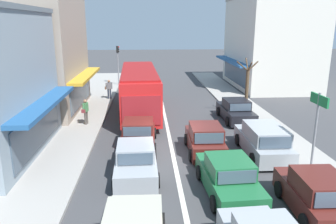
{
  "coord_description": "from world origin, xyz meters",
  "views": [
    {
      "loc": [
        -1.27,
        -15.28,
        6.41
      ],
      "look_at": [
        0.01,
        3.97,
        1.2
      ],
      "focal_mm": 35.0,
      "sensor_mm": 36.0,
      "label": 1
    }
  ],
  "objects_px": {
    "pedestrian_with_handbag_near": "(86,110)",
    "street_tree_right": "(247,89)",
    "sedan_adjacent_lane_lead": "(136,161)",
    "parked_hatchback_kerb_front": "(316,195)",
    "traffic_light_downstreet": "(118,59)",
    "parked_sedan_kerb_third": "(236,111)",
    "directional_road_sign": "(318,114)",
    "pedestrian_browsing_midblock": "(109,88)",
    "city_bus": "(139,88)",
    "hatchback_adjacent_lane_trail": "(205,140)",
    "parked_wagon_kerb_second": "(263,141)",
    "sedan_queue_far_back": "(228,178)",
    "sedan_behind_bus_mid": "(138,135)"
  },
  "relations": [
    {
      "from": "pedestrian_with_handbag_near",
      "to": "street_tree_right",
      "type": "bearing_deg",
      "value": 9.66
    },
    {
      "from": "sedan_adjacent_lane_lead",
      "to": "parked_hatchback_kerb_front",
      "type": "bearing_deg",
      "value": -28.91
    },
    {
      "from": "traffic_light_downstreet",
      "to": "pedestrian_with_handbag_near",
      "type": "distance_m",
      "value": 14.41
    },
    {
      "from": "sedan_adjacent_lane_lead",
      "to": "traffic_light_downstreet",
      "type": "relative_size",
      "value": 1.01
    },
    {
      "from": "sedan_adjacent_lane_lead",
      "to": "parked_sedan_kerb_third",
      "type": "xyz_separation_m",
      "value": [
        6.56,
        8.0,
        0.0
      ]
    },
    {
      "from": "directional_road_sign",
      "to": "street_tree_right",
      "type": "xyz_separation_m",
      "value": [
        -0.2,
        9.37,
        -0.71
      ]
    },
    {
      "from": "parked_sedan_kerb_third",
      "to": "pedestrian_with_handbag_near",
      "type": "xyz_separation_m",
      "value": [
        -9.97,
        -0.69,
        0.4
      ]
    },
    {
      "from": "parked_hatchback_kerb_front",
      "to": "street_tree_right",
      "type": "height_order",
      "value": "street_tree_right"
    },
    {
      "from": "sedan_adjacent_lane_lead",
      "to": "pedestrian_with_handbag_near",
      "type": "height_order",
      "value": "pedestrian_with_handbag_near"
    },
    {
      "from": "pedestrian_browsing_midblock",
      "to": "city_bus",
      "type": "bearing_deg",
      "value": -57.77
    },
    {
      "from": "parked_sedan_kerb_third",
      "to": "directional_road_sign",
      "type": "bearing_deg",
      "value": -81.31
    },
    {
      "from": "parked_hatchback_kerb_front",
      "to": "city_bus",
      "type": "bearing_deg",
      "value": 114.3
    },
    {
      "from": "city_bus",
      "to": "hatchback_adjacent_lane_trail",
      "type": "height_order",
      "value": "city_bus"
    },
    {
      "from": "sedan_adjacent_lane_lead",
      "to": "directional_road_sign",
      "type": "height_order",
      "value": "directional_road_sign"
    },
    {
      "from": "sedan_adjacent_lane_lead",
      "to": "parked_wagon_kerb_second",
      "type": "relative_size",
      "value": 0.94
    },
    {
      "from": "hatchback_adjacent_lane_trail",
      "to": "pedestrian_with_handbag_near",
      "type": "xyz_separation_m",
      "value": [
        -6.84,
        5.02,
        0.36
      ]
    },
    {
      "from": "hatchback_adjacent_lane_trail",
      "to": "parked_wagon_kerb_second",
      "type": "relative_size",
      "value": 0.83
    },
    {
      "from": "sedan_queue_far_back",
      "to": "pedestrian_with_handbag_near",
      "type": "distance_m",
      "value": 11.55
    },
    {
      "from": "sedan_adjacent_lane_lead",
      "to": "sedan_behind_bus_mid",
      "type": "bearing_deg",
      "value": 89.36
    },
    {
      "from": "hatchback_adjacent_lane_trail",
      "to": "directional_road_sign",
      "type": "height_order",
      "value": "directional_road_sign"
    },
    {
      "from": "sedan_queue_far_back",
      "to": "street_tree_right",
      "type": "relative_size",
      "value": 1.05
    },
    {
      "from": "hatchback_adjacent_lane_trail",
      "to": "directional_road_sign",
      "type": "distance_m",
      "value": 5.4
    },
    {
      "from": "street_tree_right",
      "to": "pedestrian_with_handbag_near",
      "type": "bearing_deg",
      "value": -170.34
    },
    {
      "from": "parked_wagon_kerb_second",
      "to": "traffic_light_downstreet",
      "type": "bearing_deg",
      "value": 113.87
    },
    {
      "from": "parked_hatchback_kerb_front",
      "to": "parked_sedan_kerb_third",
      "type": "relative_size",
      "value": 0.88
    },
    {
      "from": "street_tree_right",
      "to": "pedestrian_with_handbag_near",
      "type": "height_order",
      "value": "street_tree_right"
    },
    {
      "from": "parked_wagon_kerb_second",
      "to": "parked_hatchback_kerb_front",
      "type": "bearing_deg",
      "value": -90.13
    },
    {
      "from": "hatchback_adjacent_lane_trail",
      "to": "directional_road_sign",
      "type": "relative_size",
      "value": 1.04
    },
    {
      "from": "directional_road_sign",
      "to": "street_tree_right",
      "type": "relative_size",
      "value": 0.88
    },
    {
      "from": "sedan_adjacent_lane_lead",
      "to": "parked_hatchback_kerb_front",
      "type": "distance_m",
      "value": 7.18
    },
    {
      "from": "parked_hatchback_kerb_front",
      "to": "sedan_adjacent_lane_lead",
      "type": "bearing_deg",
      "value": 151.09
    },
    {
      "from": "sedan_behind_bus_mid",
      "to": "parked_sedan_kerb_third",
      "type": "relative_size",
      "value": 1.0
    },
    {
      "from": "city_bus",
      "to": "traffic_light_downstreet",
      "type": "distance_m",
      "value": 11.39
    },
    {
      "from": "sedan_behind_bus_mid",
      "to": "pedestrian_browsing_midblock",
      "type": "distance_m",
      "value": 11.64
    },
    {
      "from": "pedestrian_with_handbag_near",
      "to": "directional_road_sign",
      "type": "bearing_deg",
      "value": -33.73
    },
    {
      "from": "city_bus",
      "to": "sedan_behind_bus_mid",
      "type": "height_order",
      "value": "city_bus"
    },
    {
      "from": "parked_sedan_kerb_third",
      "to": "directional_road_sign",
      "type": "distance_m",
      "value": 8.52
    },
    {
      "from": "sedan_adjacent_lane_lead",
      "to": "parked_sedan_kerb_third",
      "type": "bearing_deg",
      "value": 50.63
    },
    {
      "from": "parked_wagon_kerb_second",
      "to": "pedestrian_browsing_midblock",
      "type": "distance_m",
      "value": 15.78
    },
    {
      "from": "sedan_queue_far_back",
      "to": "pedestrian_with_handbag_near",
      "type": "height_order",
      "value": "pedestrian_with_handbag_near"
    },
    {
      "from": "sedan_queue_far_back",
      "to": "directional_road_sign",
      "type": "xyz_separation_m",
      "value": [
        4.19,
        1.67,
        2.01
      ]
    },
    {
      "from": "pedestrian_browsing_midblock",
      "to": "sedan_queue_far_back",
      "type": "bearing_deg",
      "value": -69.13
    },
    {
      "from": "sedan_behind_bus_mid",
      "to": "pedestrian_with_handbag_near",
      "type": "xyz_separation_m",
      "value": [
        -3.45,
        3.83,
        0.4
      ]
    },
    {
      "from": "sedan_adjacent_lane_lead",
      "to": "traffic_light_downstreet",
      "type": "height_order",
      "value": "traffic_light_downstreet"
    },
    {
      "from": "sedan_adjacent_lane_lead",
      "to": "parked_wagon_kerb_second",
      "type": "xyz_separation_m",
      "value": [
        6.3,
        1.84,
        0.08
      ]
    },
    {
      "from": "parked_sedan_kerb_third",
      "to": "city_bus",
      "type": "bearing_deg",
      "value": 159.28
    },
    {
      "from": "parked_hatchback_kerb_front",
      "to": "pedestrian_with_handbag_near",
      "type": "height_order",
      "value": "pedestrian_with_handbag_near"
    },
    {
      "from": "parked_wagon_kerb_second",
      "to": "sedan_behind_bus_mid",
      "type": "bearing_deg",
      "value": 165.33
    },
    {
      "from": "sedan_adjacent_lane_lead",
      "to": "sedan_behind_bus_mid",
      "type": "relative_size",
      "value": 1.0
    },
    {
      "from": "sedan_behind_bus_mid",
      "to": "street_tree_right",
      "type": "height_order",
      "value": "street_tree_right"
    }
  ]
}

